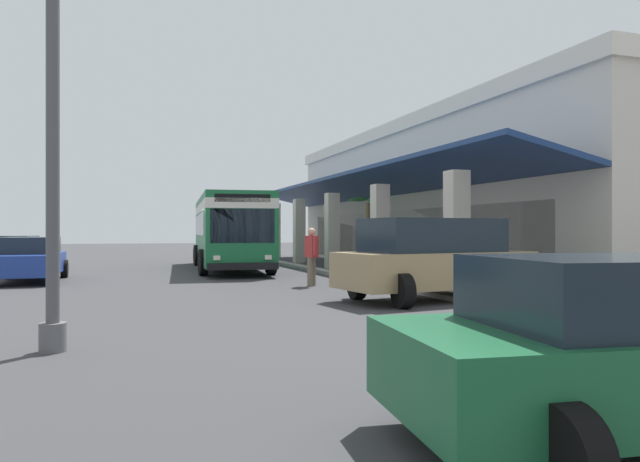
# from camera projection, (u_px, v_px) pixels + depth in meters

# --- Properties ---
(ground) EXTENTS (120.00, 120.00, 0.00)m
(ground) POSITION_uv_depth(u_px,v_px,m) (403.00, 270.00, 25.19)
(ground) COLOR #38383A
(curb_strip) EXTENTS (31.23, 0.50, 0.12)m
(curb_strip) POSITION_uv_depth(u_px,v_px,m) (305.00, 268.00, 26.02)
(curb_strip) COLOR #9E998E
(curb_strip) RESTS_ON ground
(plaza_building) EXTENTS (26.32, 14.32, 6.73)m
(plaza_building) POSITION_uv_depth(u_px,v_px,m) (491.00, 197.00, 29.07)
(plaza_building) COLOR beige
(plaza_building) RESTS_ON ground
(transit_bus) EXTENTS (11.38, 3.50, 3.34)m
(transit_bus) POSITION_uv_depth(u_px,v_px,m) (229.00, 227.00, 25.89)
(transit_bus) COLOR #196638
(transit_bus) RESTS_ON ground
(parked_sedan_blue) EXTENTS (4.42, 2.05, 1.47)m
(parked_sedan_blue) POSITION_uv_depth(u_px,v_px,m) (30.00, 259.00, 19.48)
(parked_sedan_blue) COLOR navy
(parked_sedan_blue) RESTS_ON ground
(parked_sedan_white) EXTENTS (4.51, 2.22, 1.47)m
(parked_sedan_white) POSITION_uv_depth(u_px,v_px,m) (12.00, 253.00, 24.86)
(parked_sedan_white) COLOR silver
(parked_sedan_white) RESTS_ON ground
(parked_suv_tan) EXTENTS (3.17, 5.03, 1.97)m
(parked_suv_tan) POSITION_uv_depth(u_px,v_px,m) (434.00, 258.00, 14.27)
(parked_suv_tan) COLOR #9E845B
(parked_suv_tan) RESTS_ON ground
(pedestrian) EXTENTS (0.71, 0.32, 1.77)m
(pedestrian) POSITION_uv_depth(u_px,v_px,m) (311.00, 253.00, 17.87)
(pedestrian) COLOR #726651
(pedestrian) RESTS_ON ground
(potted_palm) EXTENTS (1.79, 1.58, 3.02)m
(potted_palm) POSITION_uv_depth(u_px,v_px,m) (368.00, 251.00, 23.36)
(potted_palm) COLOR brown
(potted_palm) RESTS_ON ground
(lot_light_pole) EXTENTS (0.60, 0.60, 8.43)m
(lot_light_pole) POSITION_uv_depth(u_px,v_px,m) (53.00, 27.00, 8.17)
(lot_light_pole) COLOR #59595B
(lot_light_pole) RESTS_ON ground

